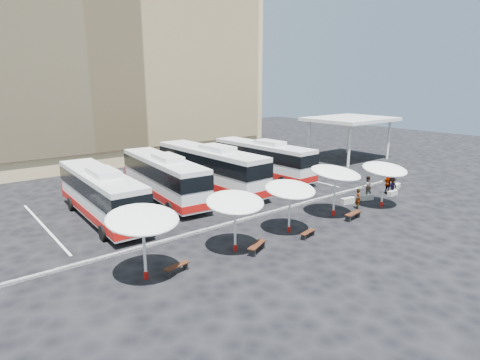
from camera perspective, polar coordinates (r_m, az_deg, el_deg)
ground at (r=28.48m, az=2.21°, el=-5.74°), size 120.00×120.00×0.00m
sandstone_building at (r=55.08m, az=-20.85°, el=16.24°), size 42.00×18.25×29.60m
service_canopy at (r=51.64m, az=15.41°, el=8.21°), size 10.00×8.00×5.20m
curb_divider at (r=28.81m, az=1.56°, el=-5.34°), size 34.00×0.25×0.15m
bay_lines at (r=34.62m, az=-6.48°, el=-2.22°), size 24.15×12.00×0.01m
bus_0 at (r=29.75m, az=-19.20°, el=-1.75°), size 3.13×12.08×3.81m
bus_1 at (r=33.48m, az=-10.84°, el=0.55°), size 3.68×12.40×3.88m
bus_2 at (r=35.83m, az=-4.25°, el=1.89°), size 3.34×13.21×4.17m
bus_3 at (r=40.55m, az=3.22°, el=3.11°), size 3.23×12.31×3.87m
sunshade_0 at (r=19.85m, az=-13.69°, el=-5.47°), size 3.53×3.58×3.68m
sunshade_1 at (r=22.58m, az=-0.71°, el=-3.19°), size 4.09×4.12×3.46m
sunshade_2 at (r=25.65m, az=7.14°, el=-1.35°), size 3.85×3.89×3.38m
sunshade_3 at (r=29.38m, az=13.45°, el=0.97°), size 4.66×4.69×3.75m
sunshade_4 at (r=32.68m, az=19.87°, el=1.43°), size 4.12×4.15×3.51m
wood_bench_0 at (r=21.20m, az=-8.98°, el=-12.12°), size 1.49×0.63×0.44m
wood_bench_1 at (r=23.29m, az=2.43°, el=-9.35°), size 1.69×1.10×0.51m
wood_bench_2 at (r=25.69m, az=9.63°, el=-7.44°), size 1.37×0.60×0.41m
wood_bench_3 at (r=29.59m, az=15.78°, el=-4.74°), size 1.65×0.59×0.50m
conc_bench_0 at (r=33.33m, az=15.12°, el=-2.85°), size 1.31×0.63×0.47m
conc_bench_1 at (r=34.74m, az=17.56°, el=-2.39°), size 1.17×0.81×0.42m
conc_bench_2 at (r=36.84m, az=20.87°, el=-1.74°), size 1.15×0.43×0.42m
conc_bench_3 at (r=39.27m, az=21.37°, el=-0.84°), size 1.22×0.65×0.44m
passenger_0 at (r=32.03m, az=16.49°, el=-2.59°), size 0.66×0.69×1.59m
passenger_1 at (r=35.47m, az=17.69°, el=-0.91°), size 1.08×1.00×1.80m
passenger_2 at (r=37.05m, az=20.31°, el=-0.49°), size 1.14×0.69×1.82m
passenger_3 at (r=36.92m, az=20.83°, el=-0.81°), size 1.10×0.79×1.54m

